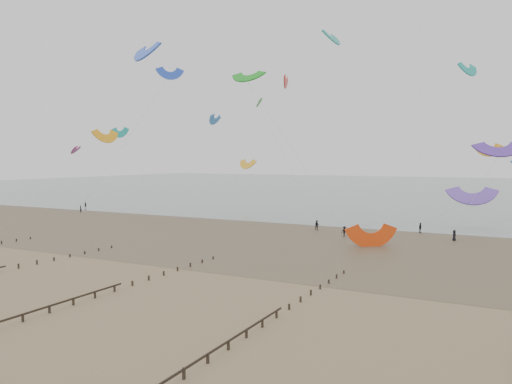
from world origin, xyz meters
TOP-DOWN VIEW (x-y plane):
  - ground at (0.00, 0.00)m, footprint 500.00×500.00m
  - sea_and_shore at (-4.08, 34.40)m, footprint 500.00×665.00m
  - kitesurfer_lead at (-56.90, 46.14)m, footprint 0.70×0.53m
  - kitesurfers at (25.24, 46.44)m, footprint 136.42×18.88m
  - grounded_kite at (20.21, 31.34)m, footprint 8.78×8.54m
  - kites_airborne at (-6.46, 85.25)m, footprint 239.00×109.25m

SIDE VIEW (x-z plane):
  - ground at x=0.00m, z-range 0.00..0.00m
  - grounded_kite at x=20.21m, z-range -1.91..1.91m
  - sea_and_shore at x=-4.08m, z-range -0.01..0.02m
  - kitesurfer_lead at x=-56.90m, z-range 0.00..1.74m
  - kitesurfers at x=25.24m, z-range -0.05..1.84m
  - kites_airborne at x=-6.46m, z-range 2.39..43.59m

